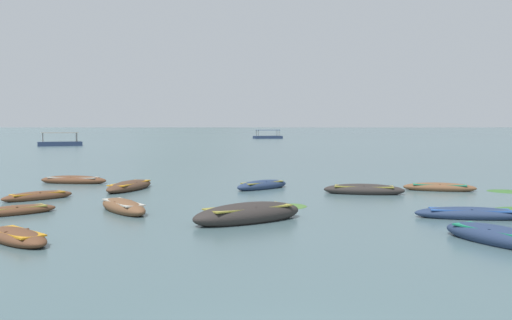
% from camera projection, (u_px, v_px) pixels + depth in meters
% --- Properties ---
extents(ground_plane, '(6000.00, 6000.00, 0.00)m').
position_uv_depth(ground_plane, '(233.00, 127.00, 1503.59)').
color(ground_plane, '#476066').
extents(mountain_2, '(1018.01, 1018.01, 343.27)m').
position_uv_depth(mountain_2, '(146.00, 82.00, 2166.54)').
color(mountain_2, '#4C5B56').
rests_on(mountain_2, ground).
extents(rowboat_0, '(3.48, 3.26, 0.62)m').
position_uv_depth(rowboat_0, '(262.00, 185.00, 31.14)').
color(rowboat_0, navy).
rests_on(rowboat_0, ground).
extents(rowboat_1, '(3.19, 3.00, 0.50)m').
position_uv_depth(rowboat_1, '(38.00, 196.00, 26.66)').
color(rowboat_1, brown).
rests_on(rowboat_1, ground).
extents(rowboat_2, '(3.00, 3.86, 0.65)m').
position_uv_depth(rowboat_2, '(123.00, 207.00, 22.88)').
color(rowboat_2, brown).
rests_on(rowboat_2, ground).
extents(rowboat_3, '(4.71, 3.73, 0.89)m').
position_uv_depth(rowboat_3, '(248.00, 214.00, 20.52)').
color(rowboat_3, '#2D2826').
rests_on(rowboat_3, ground).
extents(rowboat_4, '(4.34, 2.14, 0.66)m').
position_uv_depth(rowboat_4, '(364.00, 190.00, 28.85)').
color(rowboat_4, '#2D2826').
rests_on(rowboat_4, ground).
extents(rowboat_5, '(3.06, 3.06, 0.52)m').
position_uv_depth(rowboat_5, '(17.00, 237.00, 16.89)').
color(rowboat_5, brown).
rests_on(rowboat_5, ground).
extents(rowboat_6, '(4.01, 2.16, 0.55)m').
position_uv_depth(rowboat_6, '(439.00, 187.00, 30.27)').
color(rowboat_6, brown).
rests_on(rowboat_6, ground).
extents(rowboat_7, '(4.26, 1.84, 0.55)m').
position_uv_depth(rowboat_7, '(470.00, 214.00, 21.23)').
color(rowboat_7, navy).
rests_on(rowboat_7, ground).
extents(rowboat_8, '(2.63, 4.77, 0.63)m').
position_uv_depth(rowboat_8, '(130.00, 186.00, 30.70)').
color(rowboat_8, '#4C3323').
rests_on(rowboat_8, ground).
extents(rowboat_10, '(2.71, 3.91, 0.68)m').
position_uv_depth(rowboat_10, '(497.00, 236.00, 16.71)').
color(rowboat_10, navy).
rests_on(rowboat_10, ground).
extents(rowboat_11, '(4.38, 1.86, 0.60)m').
position_uv_depth(rowboat_11, '(74.00, 180.00, 34.14)').
color(rowboat_11, brown).
rests_on(rowboat_11, ground).
extents(rowboat_12, '(3.18, 2.76, 0.45)m').
position_uv_depth(rowboat_12, '(15.00, 211.00, 22.20)').
color(rowboat_12, brown).
rests_on(rowboat_12, ground).
extents(ferry_1, '(7.60, 4.59, 2.54)m').
position_uv_depth(ferry_1, '(60.00, 143.00, 96.14)').
color(ferry_1, navy).
rests_on(ferry_1, ground).
extents(ferry_2, '(8.09, 4.48, 2.54)m').
position_uv_depth(ferry_2, '(268.00, 137.00, 149.91)').
color(ferry_2, navy).
rests_on(ferry_2, ground).
extents(weed_patch_0, '(2.06, 2.73, 0.14)m').
position_uv_depth(weed_patch_0, '(42.00, 195.00, 28.33)').
color(weed_patch_0, '#477033').
rests_on(weed_patch_0, ground).
extents(weed_patch_1, '(2.16, 1.86, 0.14)m').
position_uv_depth(weed_patch_1, '(8.00, 211.00, 22.94)').
color(weed_patch_1, '#2D5628').
rests_on(weed_patch_1, ground).
extents(weed_patch_3, '(2.86, 2.67, 0.14)m').
position_uv_depth(weed_patch_3, '(510.00, 192.00, 29.74)').
color(weed_patch_3, '#38662D').
rests_on(weed_patch_3, ground).
extents(weed_patch_4, '(2.79, 2.12, 0.14)m').
position_uv_depth(weed_patch_4, '(511.00, 210.00, 23.41)').
color(weed_patch_4, '#38662D').
rests_on(weed_patch_4, ground).
extents(weed_patch_5, '(2.11, 2.19, 0.14)m').
position_uv_depth(weed_patch_5, '(290.00, 207.00, 24.34)').
color(weed_patch_5, '#477033').
rests_on(weed_patch_5, ground).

